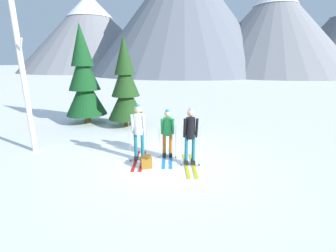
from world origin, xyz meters
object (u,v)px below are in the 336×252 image
object	(u,v)px
skier_in_black	(190,133)
skier_in_white	(139,128)
birch_tree_tall	(24,79)
skier_in_green	(167,131)
pine_tree_mid	(125,87)
backpack_on_snow_front	(146,162)
pine_tree_near	(84,80)

from	to	relation	value
skier_in_black	skier_in_white	bearing A→B (deg)	-179.16
birch_tree_tall	skier_in_black	bearing A→B (deg)	1.56
skier_in_green	pine_tree_mid	xyz separation A→B (m)	(-2.84, 3.29, 1.05)
skier_in_white	pine_tree_mid	xyz separation A→B (m)	(-2.01, 3.75, 0.89)
birch_tree_tall	skier_in_green	bearing A→B (deg)	7.01
skier_in_green	skier_in_white	bearing A→B (deg)	-151.19
skier_in_black	backpack_on_snow_front	world-z (taller)	skier_in_black
pine_tree_mid	backpack_on_snow_front	size ratio (longest dim) A/B	10.89
skier_in_white	backpack_on_snow_front	distance (m)	1.10
skier_in_white	pine_tree_near	xyz separation A→B (m)	(-4.27, 3.88, 1.17)
skier_in_green	pine_tree_near	bearing A→B (deg)	146.16
skier_in_white	pine_tree_mid	world-z (taller)	pine_tree_mid
skier_in_black	skier_in_green	bearing A→B (deg)	151.87
pine_tree_near	pine_tree_mid	xyz separation A→B (m)	(2.26, -0.14, -0.29)
skier_in_black	birch_tree_tall	bearing A→B (deg)	-178.44
birch_tree_tall	backpack_on_snow_front	xyz separation A→B (m)	(4.35, -0.39, -2.38)
skier_in_black	pine_tree_near	bearing A→B (deg)	146.90
skier_in_green	pine_tree_near	world-z (taller)	pine_tree_near
skier_in_black	pine_tree_near	world-z (taller)	pine_tree_near
birch_tree_tall	pine_tree_near	bearing A→B (deg)	94.78
pine_tree_mid	skier_in_white	bearing A→B (deg)	-61.77
pine_tree_near	pine_tree_mid	bearing A→B (deg)	-3.47
pine_tree_near	birch_tree_tall	world-z (taller)	birch_tree_tall
pine_tree_near	birch_tree_tall	size ratio (longest dim) A/B	0.97
birch_tree_tall	pine_tree_mid	bearing A→B (deg)	63.56
skier_in_black	pine_tree_mid	bearing A→B (deg)	134.51
skier_in_white	skier_in_black	distance (m)	1.65
backpack_on_snow_front	skier_in_white	bearing A→B (deg)	128.22
skier_in_green	pine_tree_mid	distance (m)	4.47
skier_in_green	skier_in_black	bearing A→B (deg)	-28.13
skier_in_black	pine_tree_near	distance (m)	7.17
skier_in_white	skier_in_black	size ratio (longest dim) A/B	1.03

